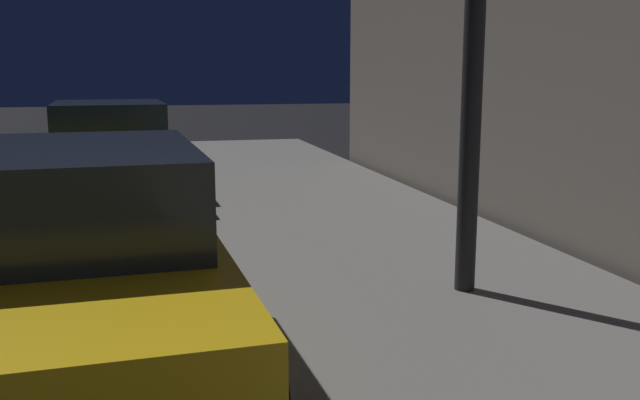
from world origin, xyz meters
name	(u,v)px	position (x,y,z in m)	size (l,w,h in m)	color
car_yellow_cab	(70,264)	(2.85, 4.81, 0.71)	(2.11, 4.08, 1.43)	gold
car_green	(111,152)	(2.85, 11.10, 0.70)	(2.12, 4.43, 1.43)	#19592D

